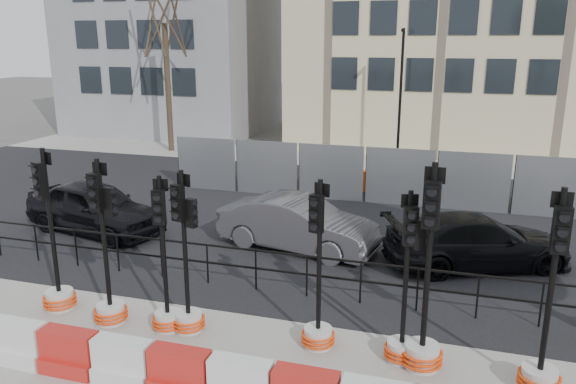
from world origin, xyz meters
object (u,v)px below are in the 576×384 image
(traffic_signal_d, at_px, (187,295))
(traffic_signal_h, at_px, (543,353))
(traffic_signal_a, at_px, (57,278))
(car_c, at_px, (477,241))
(car_a, at_px, (95,207))

(traffic_signal_d, bearing_deg, traffic_signal_h, 13.66)
(traffic_signal_a, height_order, traffic_signal_d, traffic_signal_a)
(traffic_signal_a, bearing_deg, car_c, 50.14)
(car_a, height_order, car_c, car_a)
(traffic_signal_h, bearing_deg, traffic_signal_a, 176.10)
(traffic_signal_a, bearing_deg, traffic_signal_h, 18.51)
(car_a, xyz_separation_m, car_c, (10.77, 0.52, -0.09))
(traffic_signal_h, height_order, car_c, traffic_signal_h)
(traffic_signal_d, bearing_deg, car_a, 154.22)
(traffic_signal_a, xyz_separation_m, traffic_signal_d, (3.06, -0.05, 0.06))
(traffic_signal_h, distance_m, car_c, 5.29)
(car_a, distance_m, car_c, 10.79)
(traffic_signal_h, bearing_deg, car_c, 96.93)
(traffic_signal_a, bearing_deg, car_a, 136.07)
(traffic_signal_h, distance_m, car_a, 12.57)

